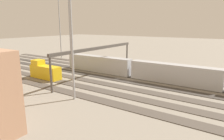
% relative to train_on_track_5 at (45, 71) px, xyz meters
% --- Properties ---
extents(ground_plane, '(400.00, 400.00, 0.00)m').
position_rel_train_on_track_5_xyz_m(ground_plane, '(-20.86, -10.00, -2.16)').
color(ground_plane, gray).
extents(track_bed_0, '(140.00, 2.80, 0.12)m').
position_rel_train_on_track_5_xyz_m(track_bed_0, '(-20.86, -25.00, -2.10)').
color(track_bed_0, '#4C443D').
rests_on(track_bed_0, ground_plane).
extents(track_bed_1, '(140.00, 2.80, 0.12)m').
position_rel_train_on_track_5_xyz_m(track_bed_1, '(-20.86, -20.00, -2.10)').
color(track_bed_1, '#4C443D').
rests_on(track_bed_1, ground_plane).
extents(track_bed_2, '(140.00, 2.80, 0.12)m').
position_rel_train_on_track_5_xyz_m(track_bed_2, '(-20.86, -15.00, -2.10)').
color(track_bed_2, '#3D3833').
rests_on(track_bed_2, ground_plane).
extents(track_bed_3, '(140.00, 2.80, 0.12)m').
position_rel_train_on_track_5_xyz_m(track_bed_3, '(-20.86, -10.00, -2.10)').
color(track_bed_3, '#3D3833').
rests_on(track_bed_3, ground_plane).
extents(track_bed_4, '(140.00, 2.80, 0.12)m').
position_rel_train_on_track_5_xyz_m(track_bed_4, '(-20.86, -5.00, -2.10)').
color(track_bed_4, '#4C443D').
rests_on(track_bed_4, ground_plane).
extents(track_bed_5, '(140.00, 2.80, 0.12)m').
position_rel_train_on_track_5_xyz_m(track_bed_5, '(-20.86, 0.00, -2.10)').
color(track_bed_5, '#4C443D').
rests_on(track_bed_5, ground_plane).
extents(track_bed_6, '(140.00, 2.80, 0.12)m').
position_rel_train_on_track_5_xyz_m(track_bed_6, '(-20.86, 5.00, -2.10)').
color(track_bed_6, '#4C443D').
rests_on(track_bed_6, ground_plane).
extents(train_on_track_5, '(10.00, 3.00, 5.00)m').
position_rel_train_on_track_5_xyz_m(train_on_track_5, '(0.00, 0.00, 0.00)').
color(train_on_track_5, gold).
rests_on(train_on_track_5, ground_plane).
extents(train_on_track_2, '(71.40, 3.00, 5.00)m').
position_rel_train_on_track_5_xyz_m(train_on_track_2, '(-31.85, -15.00, 0.46)').
color(train_on_track_2, '#B7BABF').
rests_on(train_on_track_2, ground_plane).
extents(light_mast_0, '(2.80, 0.70, 30.94)m').
position_rel_train_on_track_5_xyz_m(light_mast_0, '(23.20, -27.42, 17.20)').
color(light_mast_0, '#9EA0A5').
rests_on(light_mast_0, ground_plane).
extents(light_mast_2, '(2.80, 0.70, 32.87)m').
position_rel_train_on_track_5_xyz_m(light_mast_2, '(17.71, -28.02, 18.23)').
color(light_mast_2, '#9EA0A5').
rests_on(light_mast_2, ground_plane).
extents(light_mast_3, '(2.80, 0.70, 24.32)m').
position_rel_train_on_track_5_xyz_m(light_mast_3, '(-18.37, 7.28, 13.59)').
color(light_mast_3, '#9EA0A5').
rests_on(light_mast_3, ground_plane).
extents(signal_gantry, '(0.70, 35.00, 8.80)m').
position_rel_train_on_track_5_xyz_m(signal_gantry, '(-11.33, -10.00, 5.50)').
color(signal_gantry, '#4C4742').
rests_on(signal_gantry, ground_plane).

